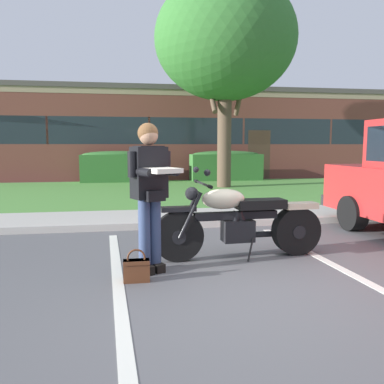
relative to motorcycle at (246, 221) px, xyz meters
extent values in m
plane|color=#565659|center=(-0.21, -0.86, -0.48)|extent=(140.00, 140.00, 0.00)
cube|color=#B7B2A8|center=(-0.21, 1.97, -0.42)|extent=(60.00, 0.20, 0.12)
cube|color=#B7B2A8|center=(-0.21, 2.82, -0.44)|extent=(60.00, 1.50, 0.08)
cube|color=#518E3D|center=(-0.21, 7.16, -0.45)|extent=(60.00, 7.19, 0.06)
cube|color=silver|center=(-1.63, -0.66, -0.48)|extent=(0.37, 4.40, 0.01)
cube|color=silver|center=(0.97, -0.66, -0.48)|extent=(0.37, 4.40, 0.01)
cylinder|color=black|center=(-0.89, -0.05, -0.16)|extent=(0.64, 0.13, 0.64)
cylinder|color=black|center=(-0.89, -0.05, -0.16)|extent=(0.18, 0.13, 0.18)
cylinder|color=black|center=(0.71, 0.03, -0.16)|extent=(0.65, 0.21, 0.64)
cylinder|color=black|center=(0.71, 0.03, -0.16)|extent=(0.19, 0.21, 0.18)
cube|color=black|center=(-0.89, -0.05, 0.19)|extent=(0.45, 0.16, 0.06)
cube|color=beige|center=(0.76, 0.03, 0.18)|extent=(0.45, 0.22, 0.08)
cylinder|color=black|center=(-0.75, -0.12, 0.12)|extent=(0.31, 0.06, 0.58)
cylinder|color=black|center=(-0.76, 0.04, 0.12)|extent=(0.31, 0.06, 0.58)
sphere|color=black|center=(-0.72, -0.04, 0.38)|extent=(0.17, 0.17, 0.17)
cylinder|color=black|center=(-0.58, -0.03, 0.50)|extent=(0.07, 0.72, 0.03)
cylinder|color=black|center=(-0.56, -0.39, 0.50)|extent=(0.05, 0.10, 0.04)
cylinder|color=black|center=(-0.59, 0.33, 0.50)|extent=(0.05, 0.10, 0.04)
sphere|color=black|center=(-0.58, -0.33, 0.66)|extent=(0.08, 0.08, 0.08)
sphere|color=black|center=(-0.61, 0.27, 0.66)|extent=(0.08, 0.08, 0.08)
cube|color=black|center=(-0.14, -0.01, 0.08)|extent=(1.10, 0.15, 0.10)
ellipsoid|color=beige|center=(-0.31, -0.02, 0.30)|extent=(0.57, 0.35, 0.26)
cube|color=black|center=(0.19, 0.01, 0.22)|extent=(0.65, 0.31, 0.12)
cube|color=black|center=(-0.11, -0.01, -0.12)|extent=(0.41, 0.26, 0.28)
cylinder|color=black|center=(-0.14, -0.01, 0.04)|extent=(0.18, 0.13, 0.21)
cylinder|color=black|center=(-0.07, -0.01, 0.04)|extent=(0.18, 0.13, 0.21)
cylinder|color=black|center=(0.25, 0.15, -0.22)|extent=(0.60, 0.11, 0.08)
cylinder|color=black|center=(0.45, 0.16, -0.22)|extent=(0.60, 0.11, 0.08)
cylinder|color=black|center=(0.02, -0.16, -0.33)|extent=(0.12, 0.12, 0.30)
cube|color=black|center=(-1.19, -0.38, -0.43)|extent=(0.20, 0.26, 0.10)
cube|color=black|center=(-1.32, -0.44, -0.43)|extent=(0.20, 0.26, 0.10)
cylinder|color=navy|center=(-1.20, -0.36, -0.05)|extent=(0.14, 0.14, 0.86)
cylinder|color=navy|center=(-1.33, -0.42, -0.05)|extent=(0.14, 0.14, 0.86)
cube|color=black|center=(-1.26, -0.39, 0.67)|extent=(0.44, 0.36, 0.58)
cube|color=black|center=(-1.26, -0.39, 0.94)|extent=(0.36, 0.31, 0.06)
sphere|color=#A87A5B|center=(-1.26, -0.39, 1.08)|extent=(0.21, 0.21, 0.21)
sphere|color=brown|center=(-1.27, -0.38, 1.11)|extent=(0.23, 0.23, 0.23)
cube|color=black|center=(-1.21, -0.51, 0.42)|extent=(0.24, 0.19, 0.12)
cylinder|color=black|center=(-1.05, -0.46, 0.69)|extent=(0.23, 0.35, 0.09)
cylinder|color=black|center=(-1.34, -0.60, 0.69)|extent=(0.23, 0.35, 0.09)
cylinder|color=black|center=(-1.06, -0.31, 0.77)|extent=(0.10, 0.10, 0.28)
cylinder|color=black|center=(-1.45, -0.50, 0.77)|extent=(0.10, 0.10, 0.28)
cube|color=beige|center=(-1.13, -0.66, 0.71)|extent=(0.43, 0.43, 0.05)
cube|color=#562D19|center=(-1.43, -0.71, -0.36)|extent=(0.28, 0.12, 0.24)
cube|color=#562D19|center=(-1.43, -0.71, -0.26)|extent=(0.28, 0.13, 0.04)
torus|color=#562D19|center=(-1.43, -0.71, -0.22)|extent=(0.20, 0.02, 0.20)
cube|color=black|center=(3.17, 2.22, -0.08)|extent=(1.90, 0.13, 0.20)
cylinder|color=black|center=(2.29, 1.27, -0.18)|extent=(0.25, 0.60, 0.60)
cylinder|color=brown|center=(1.71, 8.01, 1.09)|extent=(0.46, 0.46, 3.14)
ellipsoid|color=#33702D|center=(1.71, 8.01, 4.39)|extent=(4.60, 4.60, 3.91)
cylinder|color=brown|center=(2.26, 8.01, 2.74)|extent=(0.16, 1.22, 1.52)
cylinder|color=brown|center=(1.29, 8.01, 2.48)|extent=(0.16, 0.96, 1.01)
cube|color=#336B2D|center=(-1.91, 10.60, 0.07)|extent=(2.70, 0.90, 1.10)
ellipsoid|color=#336B2D|center=(-1.91, 10.60, 0.62)|extent=(2.56, 0.84, 0.28)
cube|color=#336B2D|center=(2.44, 10.60, 0.07)|extent=(2.87, 0.90, 1.10)
ellipsoid|color=#336B2D|center=(2.44, 10.60, 0.62)|extent=(2.72, 0.84, 0.28)
cube|color=brown|center=(-0.58, 16.65, 1.39)|extent=(23.57, 10.36, 3.73)
cube|color=#998466|center=(-0.58, 11.51, 3.13)|extent=(23.57, 0.10, 0.24)
cube|color=#4C4742|center=(-0.58, 16.65, 3.35)|extent=(23.81, 10.47, 0.20)
cube|color=#1E282D|center=(-0.58, 11.50, 1.57)|extent=(20.04, 0.06, 1.10)
cube|color=brown|center=(-4.59, 11.49, 1.57)|extent=(0.08, 0.04, 1.20)
cube|color=brown|center=(-0.58, 11.49, 1.57)|extent=(0.08, 0.04, 1.20)
cube|color=brown|center=(3.42, 11.49, 1.57)|extent=(0.08, 0.04, 1.20)
cube|color=brown|center=(7.43, 11.49, 1.57)|extent=(0.08, 0.04, 1.20)
cube|color=#473323|center=(4.13, 11.51, 0.57)|extent=(1.00, 0.08, 2.10)
camera|label=1|loc=(-1.50, -4.81, 0.97)|focal=36.66mm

